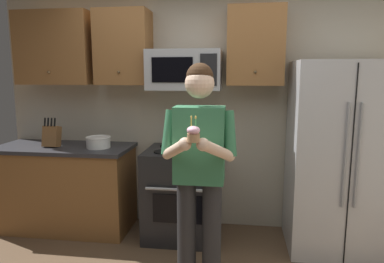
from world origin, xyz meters
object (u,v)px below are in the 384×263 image
knife_block (52,136)px  cupcake (193,134)px  person (199,165)px  microwave (185,70)px  refrigerator (339,157)px  oven_range (183,193)px  bowl_large_white (98,142)px

knife_block → cupcake: size_ratio=1.84×
knife_block → cupcake: (1.66, -1.15, 0.26)m
person → knife_block: bearing=153.8°
knife_block → cupcake: cupcake is taller
microwave → cupcake: bearing=-78.6°
person → cupcake: 0.44m
microwave → refrigerator: size_ratio=0.41×
oven_range → bowl_large_white: (-0.89, -0.02, 0.52)m
refrigerator → cupcake: (-1.24, -1.14, 0.39)m
oven_range → bowl_large_white: bowl_large_white is taller
microwave → bowl_large_white: size_ratio=2.91×
oven_range → cupcake: size_ratio=5.36×
oven_range → refrigerator: (1.50, -0.04, 0.44)m
oven_range → microwave: size_ratio=1.26×
bowl_large_white → microwave: bearing=8.6°
bowl_large_white → oven_range: bearing=1.0°
oven_range → cupcake: 1.47m
oven_range → microwave: (0.00, 0.12, 1.26)m
oven_range → person: person is taller
microwave → knife_block: microwave is taller
cupcake → microwave: bearing=101.4°
knife_block → oven_range: bearing=1.2°
microwave → person: bearing=-74.8°
oven_range → person: 1.04m
person → microwave: bearing=105.2°
bowl_large_white → refrigerator: bearing=-0.6°
refrigerator → cupcake: refrigerator is taller
bowl_large_white → person: (1.16, -0.83, 0.01)m
oven_range → refrigerator: refrigerator is taller
knife_block → bowl_large_white: size_ratio=1.26×
microwave → bowl_large_white: microwave is taller
oven_range → cupcake: cupcake is taller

